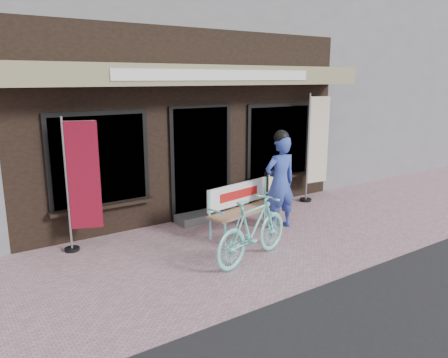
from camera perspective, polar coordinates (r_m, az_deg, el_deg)
ground at (r=7.28m, az=5.32°, el=-8.79°), size 70.00×70.00×0.00m
storefront at (r=11.04m, az=-11.50°, el=14.30°), size 7.00×6.77×6.00m
neighbor_right_near at (r=16.70m, az=16.35°, el=12.87°), size 10.00×7.00×5.60m
bench at (r=7.83m, az=2.47°, el=-3.23°), size 1.64×0.68×0.86m
person at (r=7.97m, az=7.33°, el=-0.19°), size 0.67×0.48×1.81m
bicycle at (r=6.59m, az=3.79°, el=-6.55°), size 1.70×0.87×0.99m
nobori_red at (r=7.15m, az=-18.14°, el=-0.49°), size 0.63×0.35×2.14m
nobori_cream at (r=9.91m, az=11.97°, el=4.25°), size 0.71×0.28×2.39m
menu_stand at (r=9.13m, az=6.17°, el=-1.40°), size 0.43×0.21×0.85m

